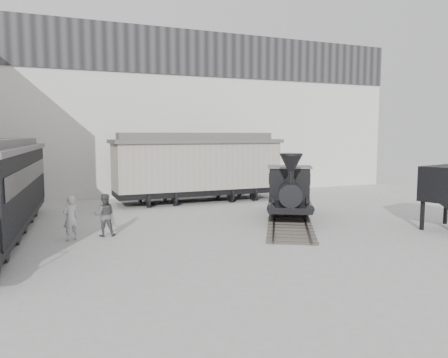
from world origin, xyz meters
name	(u,v)px	position (x,y,z in m)	size (l,w,h in m)	color
ground	(282,240)	(0.00, 0.00, 0.00)	(90.00, 90.00, 0.00)	#9E9E9B
north_wall	(173,113)	(0.00, 14.98, 5.55)	(34.00, 2.51, 11.00)	silver
locomotive	(289,195)	(2.48, 3.58, 1.18)	(6.17, 8.80, 3.18)	#3B332E
boxcar	(197,166)	(0.19, 10.53, 2.20)	(10.23, 3.22, 4.19)	black
visitor_a	(71,218)	(-7.55, 3.07, 0.87)	(0.64, 0.42, 1.74)	#B4B4B4
visitor_b	(105,215)	(-6.25, 3.30, 0.86)	(0.84, 0.65, 1.73)	#4F4E4F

